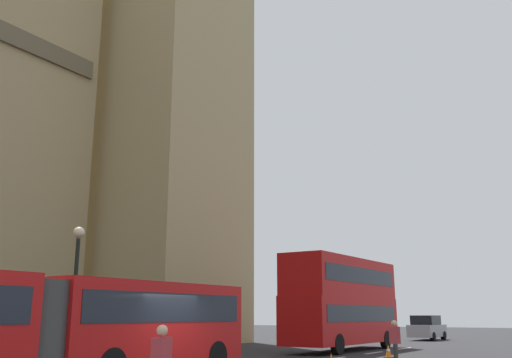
{
  "coord_description": "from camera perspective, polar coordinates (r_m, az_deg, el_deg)",
  "views": [
    {
      "loc": [
        -13.61,
        -11.49,
        1.87
      ],
      "look_at": [
        10.99,
        4.83,
        9.05
      ],
      "focal_mm": 39.38,
      "sensor_mm": 36.0,
      "label": 1
    }
  ],
  "objects": [
    {
      "name": "traffic_cone_middle",
      "position": [
        27.07,
        13.3,
        -16.67
      ],
      "size": [
        0.36,
        0.36,
        0.58
      ],
      "color": "black",
      "rests_on": "ground_plane"
    },
    {
      "name": "street_lamp",
      "position": [
        23.12,
        -17.9,
        -10.07
      ],
      "size": [
        0.44,
        0.44,
        5.27
      ],
      "color": "black",
      "rests_on": "ground_plane"
    },
    {
      "name": "sedan_lead",
      "position": [
        46.77,
        16.98,
        -14.26
      ],
      "size": [
        4.4,
        1.86,
        1.85
      ],
      "color": "gray",
      "rests_on": "ground_plane"
    },
    {
      "name": "pedestrian_by_kerb",
      "position": [
        21.84,
        13.95,
        -15.79
      ],
      "size": [
        0.36,
        0.46,
        1.69
      ],
      "color": "#333333",
      "rests_on": "ground_plane"
    },
    {
      "name": "articulated_bus",
      "position": [
        16.41,
        -22.3,
        -13.11
      ],
      "size": [
        16.24,
        2.54,
        2.9
      ],
      "color": "red",
      "rests_on": "ground_plane"
    },
    {
      "name": "double_decker_bus",
      "position": [
        31.98,
        8.8,
        -12.0
      ],
      "size": [
        9.94,
        2.54,
        4.9
      ],
      "color": "#B20F0F",
      "rests_on": "ground_plane"
    }
  ]
}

